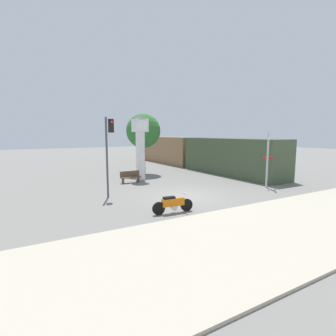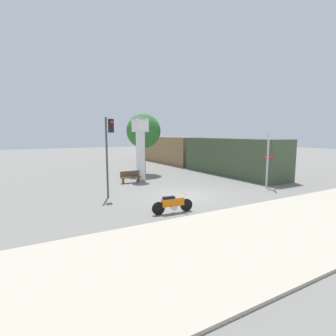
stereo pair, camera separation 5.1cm
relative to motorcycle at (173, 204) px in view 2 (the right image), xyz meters
The scene contains 9 objects.
ground_plane 3.64m from the motorcycle, 46.23° to the left, with size 120.00×120.00×0.00m, color slate.
sidewalk_strip 4.73m from the motorcycle, 58.03° to the right, with size 36.00×6.00×0.10m.
motorcycle is the anchor object (origin of this frame).
clock_tower 10.03m from the motorcycle, 75.41° to the left, with size 1.29×1.29×5.25m.
freight_train 17.70m from the motorcycle, 51.06° to the left, with size 2.80×23.30×3.40m.
traffic_light 5.66m from the motorcycle, 109.94° to the left, with size 0.50×0.35×4.81m.
railroad_crossing_signal 9.27m from the motorcycle, 11.73° to the left, with size 0.90×0.82×3.89m.
street_tree 13.13m from the motorcycle, 71.76° to the left, with size 3.20×3.20×5.70m.
bench 8.55m from the motorcycle, 82.09° to the left, with size 1.60×0.44×0.92m.
Camera 2 is at (-8.84, -13.26, 3.86)m, focal length 28.00 mm.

